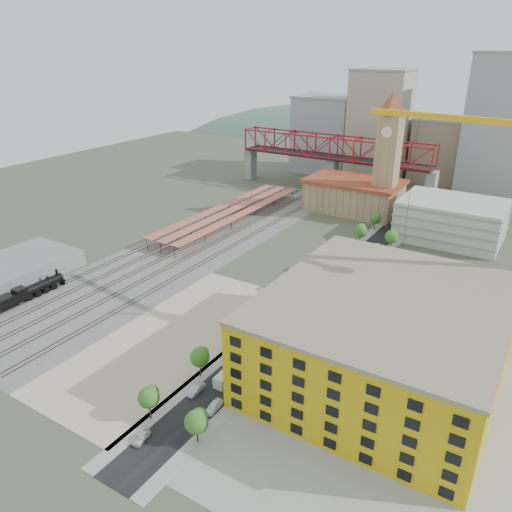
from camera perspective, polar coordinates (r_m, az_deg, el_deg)
The scene contains 31 objects.
ground at distance 140.73m, azimuth 0.32°, elevation -3.92°, with size 400.00×400.00×0.00m, color #474C38.
ballast_strip at distance 172.83m, azimuth -6.79°, elevation 1.26°, with size 36.00×165.00×0.06m, color #605E59.
dirt_lot at distance 120.93m, azimuth -9.32°, elevation -9.17°, with size 28.00×67.00×0.06m, color tan.
street_asphalt at distance 146.19m, azimuth 8.79°, elevation -3.11°, with size 12.00×170.00×0.06m, color black.
sidewalk_west at distance 148.16m, azimuth 6.85°, elevation -2.62°, with size 3.00×170.00×0.04m, color gray.
sidewalk_east at distance 144.41m, azimuth 10.79°, elevation -3.61°, with size 3.00×170.00×0.04m, color gray.
construction_pad at distance 109.73m, azimuth 15.39°, elevation -13.54°, with size 50.00×90.00×0.06m, color gray.
rail_tracks at distance 173.85m, azimuth -7.26°, elevation 1.42°, with size 26.56×160.00×0.18m.
platform_canopies at distance 194.93m, azimuth -2.97°, elevation 5.21°, with size 16.00×80.00×4.12m.
station_hall at distance 209.45m, azimuth 11.11°, elevation 6.85°, with size 38.00×24.00×13.10m.
clock_tower at distance 198.48m, azimuth 14.94°, elevation 12.17°, with size 12.00×12.00×52.00m.
parking_garage at distance 187.95m, azimuth 21.41°, elevation 3.87°, with size 34.00×26.00×14.00m, color silver.
truss_bridge at distance 234.62m, azimuth 8.85°, elevation 11.82°, with size 94.00×9.60×25.60m.
construction_building at distance 105.16m, azimuth 14.36°, elevation -9.00°, with size 44.60×50.60×18.80m.
warehouse at distance 164.44m, azimuth -25.61°, elevation -1.23°, with size 22.00×32.00×5.00m, color gray.
street_trees at distance 138.00m, azimuth 7.10°, elevation -4.69°, with size 15.40×124.40×8.00m.
skyline at distance 258.92m, azimuth 19.11°, elevation 12.80°, with size 133.00×46.00×60.00m.
distant_hills at distance 394.25m, azimuth 26.71°, elevation -0.76°, with size 647.00×264.00×227.00m.
locomotive at distance 148.81m, azimuth -24.29°, elevation -3.66°, with size 2.90×22.40×5.60m.
site_trailer_a at distance 105.99m, azimuth -3.05°, elevation -13.28°, with size 2.33×8.85×2.42m, color silver.
site_trailer_b at distance 110.71m, azimuth -0.92°, elevation -11.42°, with size 2.44×9.26×2.54m, color silver.
site_trailer_c at distance 117.51m, azimuth 1.67°, elevation -9.13°, with size 2.58×9.80×2.68m, color silver.
site_trailer_d at distance 125.58m, azimuth 4.17°, elevation -6.93°, with size 2.40×9.13×2.50m, color silver.
car_0 at distance 94.82m, azimuth -12.97°, elevation -19.57°, with size 1.64×4.07×1.39m, color silver.
car_1 at distance 103.17m, azimuth -6.86°, elevation -14.94°, with size 1.57×4.51×1.48m, color #ADADB3.
car_2 at distance 124.05m, azimuth 2.04°, elevation -7.59°, with size 2.26×4.90×1.36m, color black.
car_3 at distance 162.93m, azimuth 10.54°, elevation -0.11°, with size 2.07×5.10×1.48m, color navy.
car_4 at distance 98.85m, azimuth -4.85°, elevation -16.79°, with size 1.86×4.61×1.57m, color white.
car_5 at distance 122.11m, azimuth 4.67°, elevation -8.16°, with size 1.64×4.69×1.54m, color #9F9FA4.
car_6 at distance 151.40m, azimuth 11.02°, elevation -2.04°, with size 2.21×4.79×1.33m, color black.
car_7 at distance 151.74m, azimuth 11.07°, elevation -1.99°, with size 1.83×4.50×1.31m, color navy.
Camera 1 is at (65.81, -106.53, 64.23)m, focal length 35.00 mm.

